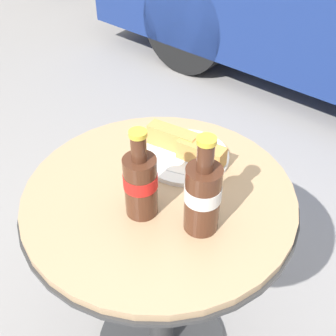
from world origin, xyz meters
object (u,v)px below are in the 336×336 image
bistro_table (160,248)px  lunch_plate_near (186,151)px  cola_bottle_right (141,182)px  cola_bottle_left (203,195)px

bistro_table → lunch_plate_near: lunch_plate_near is taller
bistro_table → cola_bottle_right: size_ratio=3.30×
cola_bottle_right → lunch_plate_near: size_ratio=0.95×
bistro_table → cola_bottle_left: size_ratio=3.06×
cola_bottle_left → lunch_plate_near: bearing=136.7°
cola_bottle_left → cola_bottle_right: size_ratio=1.08×
bistro_table → cola_bottle_left: bearing=-9.0°
bistro_table → lunch_plate_near: 0.26m
bistro_table → cola_bottle_right: bearing=-80.2°
bistro_table → cola_bottle_right: cola_bottle_right is taller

